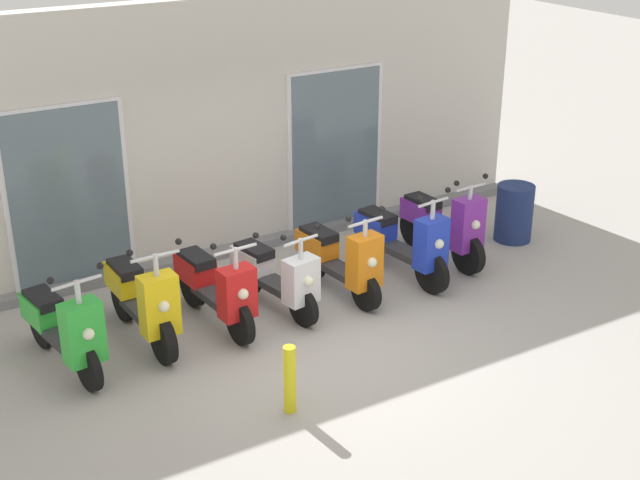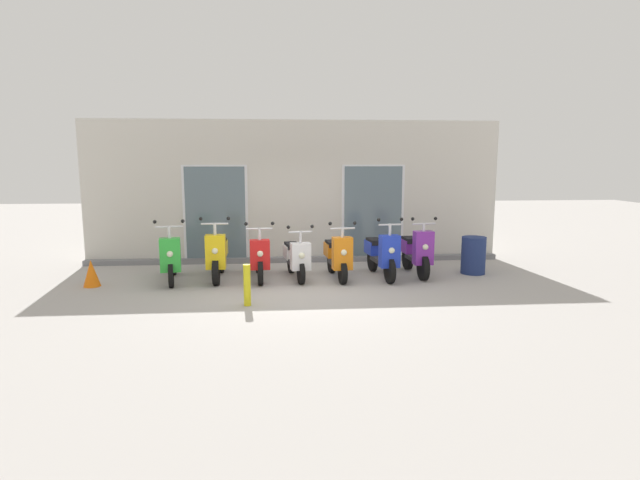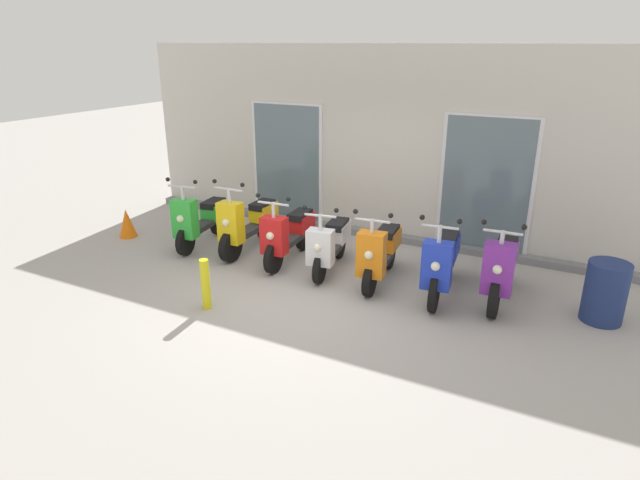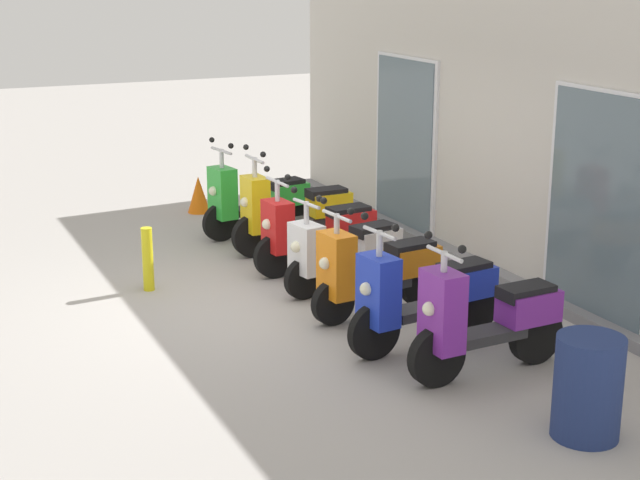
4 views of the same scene
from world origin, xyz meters
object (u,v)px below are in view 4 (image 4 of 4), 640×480
(trash_bin, at_px, (588,387))
(scooter_red, at_px, (316,231))
(scooter_yellow, at_px, (292,213))
(scooter_orange, at_px, (375,270))
(curb_bollard, at_px, (148,259))
(scooter_blue, at_px, (423,296))
(scooter_white, at_px, (344,250))
(scooter_purple, at_px, (485,320))
(traffic_cone, at_px, (199,194))
(scooter_green, at_px, (255,199))

(trash_bin, bearing_deg, scooter_red, -178.47)
(scooter_yellow, relative_size, scooter_orange, 1.09)
(curb_bollard, height_order, trash_bin, trash_bin)
(scooter_blue, bearing_deg, scooter_red, 178.23)
(scooter_white, height_order, trash_bin, scooter_white)
(scooter_purple, xyz_separation_m, traffic_cone, (-6.48, -0.44, -0.24))
(scooter_blue, distance_m, trash_bin, 2.05)
(scooter_yellow, relative_size, curb_bollard, 2.35)
(scooter_purple, distance_m, traffic_cone, 6.50)
(scooter_green, bearing_deg, scooter_orange, -0.28)
(scooter_purple, bearing_deg, scooter_yellow, -179.89)
(scooter_green, height_order, scooter_red, scooter_green)
(scooter_red, xyz_separation_m, scooter_purple, (3.28, 0.07, 0.03))
(curb_bollard, bearing_deg, scooter_yellow, 109.21)
(scooter_yellow, distance_m, scooter_red, 0.83)
(scooter_green, height_order, scooter_orange, scooter_green)
(curb_bollard, bearing_deg, traffic_cone, 152.91)
(scooter_yellow, xyz_separation_m, traffic_cone, (-2.36, -0.43, -0.23))
(curb_bollard, bearing_deg, scooter_blue, 35.05)
(traffic_cone, height_order, trash_bin, trash_bin)
(scooter_red, xyz_separation_m, trash_bin, (4.55, 0.12, -0.08))
(scooter_orange, relative_size, scooter_blue, 0.90)
(scooter_purple, relative_size, traffic_cone, 3.03)
(scooter_orange, xyz_separation_m, trash_bin, (2.96, 0.21, -0.08))
(scooter_white, bearing_deg, trash_bin, 2.09)
(scooter_red, height_order, trash_bin, scooter_red)
(scooter_purple, bearing_deg, curb_bollard, -149.57)
(traffic_cone, xyz_separation_m, trash_bin, (7.75, 0.49, 0.14))
(scooter_red, bearing_deg, scooter_purple, 1.26)
(scooter_white, bearing_deg, scooter_orange, -4.65)
(scooter_purple, bearing_deg, scooter_orange, -174.63)
(scooter_green, distance_m, traffic_cone, 1.51)
(scooter_purple, xyz_separation_m, trash_bin, (1.27, 0.05, -0.10))
(scooter_yellow, distance_m, scooter_purple, 4.11)
(scooter_yellow, height_order, trash_bin, scooter_yellow)
(scooter_green, xyz_separation_m, trash_bin, (6.28, 0.19, -0.09))
(scooter_green, height_order, scooter_blue, same)
(scooter_yellow, bearing_deg, traffic_cone, -169.61)
(scooter_orange, xyz_separation_m, scooter_purple, (1.69, 0.16, 0.02))
(scooter_blue, height_order, trash_bin, scooter_blue)
(scooter_red, height_order, traffic_cone, scooter_red)
(scooter_green, xyz_separation_m, scooter_orange, (3.33, -0.02, -0.01))
(scooter_yellow, xyz_separation_m, scooter_blue, (3.35, -0.14, 0.01))
(scooter_green, relative_size, scooter_purple, 1.01)
(scooter_orange, bearing_deg, scooter_blue, 0.55)
(curb_bollard, distance_m, trash_bin, 5.12)
(scooter_yellow, xyz_separation_m, curb_bollard, (0.70, -2.00, -0.14))
(traffic_cone, bearing_deg, scooter_purple, 3.90)
(scooter_white, xyz_separation_m, curb_bollard, (-0.88, -1.92, -0.10))
(scooter_white, relative_size, scooter_orange, 0.99)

